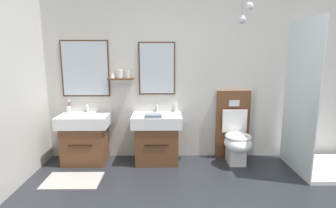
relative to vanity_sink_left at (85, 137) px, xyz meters
name	(u,v)px	position (x,y,z in m)	size (l,w,h in m)	color
wall_back	(197,66)	(1.59, 0.26, 0.98)	(4.60, 0.63, 2.69)	beige
bath_mat	(73,180)	(0.00, -0.59, -0.36)	(0.68, 0.44, 0.01)	#9E9993
vanity_sink_left	(85,137)	(0.00, 0.00, 0.00)	(0.69, 0.49, 0.69)	brown
tap_on_left_sink	(87,107)	(0.00, 0.18, 0.39)	(0.03, 0.13, 0.11)	silver
vanity_sink_right	(157,137)	(1.02, 0.00, 0.00)	(0.69, 0.49, 0.69)	brown
tap_on_right_sink	(157,107)	(1.02, 0.18, 0.39)	(0.03, 0.13, 0.11)	silver
toilet	(235,136)	(2.13, 0.00, 0.01)	(0.48, 0.62, 1.00)	brown
toothbrush_cup	(69,109)	(-0.26, 0.16, 0.38)	(0.07, 0.07, 0.20)	silver
soap_dispenser	(176,107)	(1.29, 0.17, 0.39)	(0.06, 0.06, 0.17)	white
folded_hand_towel	(154,116)	(0.98, -0.14, 0.35)	(0.22, 0.16, 0.04)	gray
shower_tray	(320,142)	(3.16, -0.32, 0.02)	(1.04, 0.85, 1.95)	white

